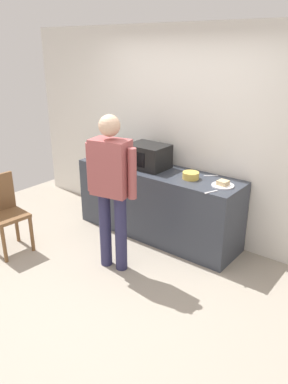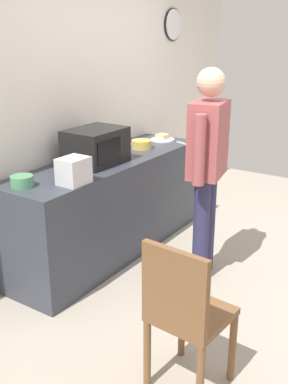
# 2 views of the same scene
# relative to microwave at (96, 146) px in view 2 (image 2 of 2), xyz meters

# --- Properties ---
(ground_plane) EXTENTS (6.00, 6.00, 0.00)m
(ground_plane) POSITION_rel_microwave_xyz_m (0.36, -1.23, -1.05)
(ground_plane) COLOR #9E9384
(back_wall) EXTENTS (5.40, 0.13, 2.60)m
(back_wall) POSITION_rel_microwave_xyz_m (0.36, 0.37, 0.26)
(back_wall) COLOR silver
(back_wall) RESTS_ON ground_plane
(kitchen_counter) EXTENTS (2.20, 0.62, 0.90)m
(kitchen_counter) POSITION_rel_microwave_xyz_m (0.16, -0.01, -0.60)
(kitchen_counter) COLOR #333842
(kitchen_counter) RESTS_ON ground_plane
(microwave) EXTENTS (0.50, 0.39, 0.30)m
(microwave) POSITION_rel_microwave_xyz_m (0.00, 0.00, 0.00)
(microwave) COLOR black
(microwave) RESTS_ON kitchen_counter
(sandwich_plate) EXTENTS (0.25, 0.25, 0.07)m
(sandwich_plate) POSITION_rel_microwave_xyz_m (1.06, -0.02, -0.13)
(sandwich_plate) COLOR white
(sandwich_plate) RESTS_ON kitchen_counter
(salad_bowl) EXTENTS (0.19, 0.19, 0.08)m
(salad_bowl) POSITION_rel_microwave_xyz_m (0.65, -0.03, -0.11)
(salad_bowl) COLOR gold
(salad_bowl) RESTS_ON kitchen_counter
(cereal_bowl) EXTENTS (0.17, 0.17, 0.08)m
(cereal_bowl) POSITION_rel_microwave_xyz_m (-0.79, 0.05, -0.11)
(cereal_bowl) COLOR #4C8E60
(cereal_bowl) RESTS_ON kitchen_counter
(toaster) EXTENTS (0.22, 0.18, 0.20)m
(toaster) POSITION_rel_microwave_xyz_m (-0.53, -0.22, -0.05)
(toaster) COLOR silver
(toaster) RESTS_ON kitchen_counter
(fork_utensil) EXTENTS (0.14, 0.12, 0.01)m
(fork_utensil) POSITION_rel_microwave_xyz_m (0.79, 0.21, -0.15)
(fork_utensil) COLOR silver
(fork_utensil) RESTS_ON kitchen_counter
(spoon_utensil) EXTENTS (0.08, 0.17, 0.01)m
(spoon_utensil) POSITION_rel_microwave_xyz_m (1.05, -0.26, -0.15)
(spoon_utensil) COLOR silver
(spoon_utensil) RESTS_ON kitchen_counter
(person_standing) EXTENTS (0.58, 0.31, 1.72)m
(person_standing) POSITION_rel_microwave_xyz_m (0.24, -0.93, -0.03)
(person_standing) COLOR #2B2A4E
(person_standing) RESTS_ON ground_plane
(wooden_chair) EXTENTS (0.43, 0.43, 0.94)m
(wooden_chair) POSITION_rel_microwave_xyz_m (-1.04, -1.45, -0.52)
(wooden_chair) COLOR brown
(wooden_chair) RESTS_ON ground_plane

